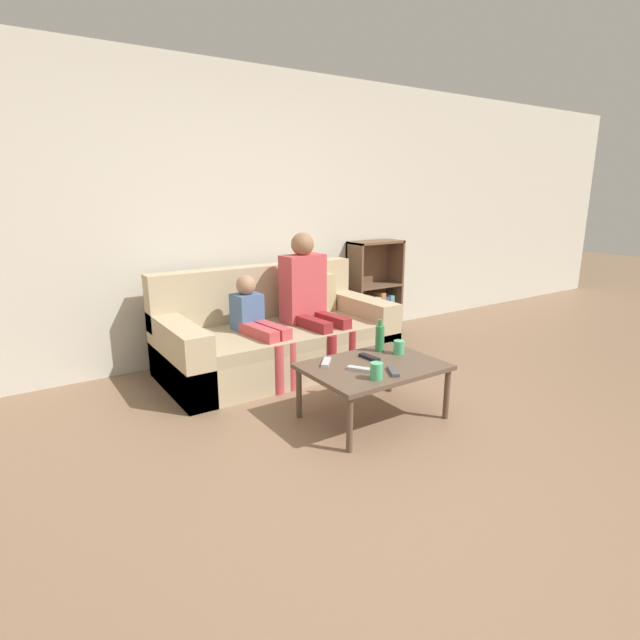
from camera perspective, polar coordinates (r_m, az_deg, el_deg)
The scene contains 14 objects.
ground_plane at distance 2.99m, azimuth 11.19°, elevation -16.39°, with size 22.00×22.00×0.00m, color #84664C.
wall_back at distance 4.69m, azimuth -10.59°, elevation 11.60°, with size 12.00×0.06×2.60m.
couch at distance 4.39m, azimuth -5.02°, elevation -2.02°, with size 1.97×0.98×0.87m.
bookshelf at distance 5.52m, azimuth 5.99°, elevation 2.44°, with size 0.59×0.28×1.00m.
coffee_table at distance 3.40m, azimuth 6.11°, elevation -5.68°, with size 0.91×0.66×0.39m.
person_adult at distance 4.35m, azimuth -1.34°, elevation 3.13°, with size 0.40×0.69×1.18m.
person_child at distance 4.07m, azimuth -7.07°, elevation -0.36°, with size 0.29×0.68×0.85m.
cup_near at distance 3.12m, azimuth 6.47°, elevation -5.81°, with size 0.08×0.08×0.11m.
cup_far at distance 3.62m, azimuth 9.01°, elevation -3.09°, with size 0.08×0.08×0.10m.
tv_remote_0 at distance 3.50m, azimuth 5.66°, elevation -4.28°, with size 0.06×0.17×0.02m.
tv_remote_1 at distance 3.27m, azimuth 4.64°, elevation -5.62°, with size 0.13×0.17×0.02m.
tv_remote_2 at distance 3.26m, azimuth 8.35°, elevation -5.81°, with size 0.13×0.17×0.02m.
tv_remote_3 at distance 3.39m, azimuth 0.72°, elevation -4.85°, with size 0.15×0.16×0.02m.
bottle at distance 3.65m, azimuth 6.85°, elevation -2.04°, with size 0.06×0.06×0.24m.
Camera 1 is at (-1.85, -1.78, 1.52)m, focal length 28.00 mm.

